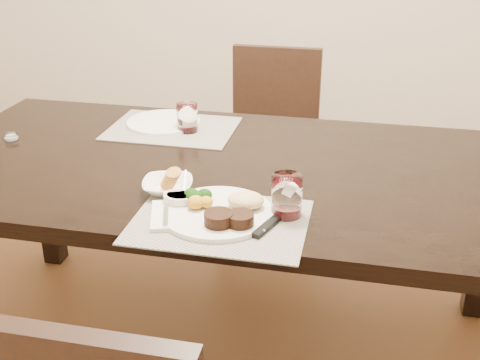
% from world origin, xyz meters
% --- Properties ---
extents(ground_plane, '(4.50, 4.50, 0.00)m').
position_xyz_m(ground_plane, '(0.00, 0.00, 0.00)').
color(ground_plane, '#4F2F19').
rests_on(ground_plane, ground).
extents(dining_table, '(2.00, 1.00, 0.75)m').
position_xyz_m(dining_table, '(0.00, 0.00, 0.67)').
color(dining_table, black).
rests_on(dining_table, ground).
extents(chair_far, '(0.42, 0.42, 0.90)m').
position_xyz_m(chair_far, '(0.00, 0.93, 0.50)').
color(chair_far, black).
rests_on(chair_far, ground).
extents(placemat_near, '(0.46, 0.34, 0.00)m').
position_xyz_m(placemat_near, '(0.07, -0.38, 0.75)').
color(placemat_near, gray).
rests_on(placemat_near, dining_table).
extents(placemat_far, '(0.46, 0.34, 0.00)m').
position_xyz_m(placemat_far, '(-0.27, 0.27, 0.75)').
color(placemat_far, gray).
rests_on(placemat_far, dining_table).
extents(dinner_plate, '(0.30, 0.30, 0.05)m').
position_xyz_m(dinner_plate, '(0.07, -0.35, 0.77)').
color(dinner_plate, silver).
rests_on(dinner_plate, placemat_near).
extents(napkin_fork, '(0.13, 0.18, 0.02)m').
position_xyz_m(napkin_fork, '(-0.06, -0.39, 0.76)').
color(napkin_fork, silver).
rests_on(napkin_fork, placemat_near).
extents(steak_knife, '(0.07, 0.26, 0.01)m').
position_xyz_m(steak_knife, '(0.20, -0.37, 0.76)').
color(steak_knife, silver).
rests_on(steak_knife, placemat_near).
extents(cracker_bowl, '(0.17, 0.17, 0.06)m').
position_xyz_m(cracker_bowl, '(-0.11, -0.24, 0.77)').
color(cracker_bowl, silver).
rests_on(cracker_bowl, placemat_near).
extents(sauce_ramekin, '(0.09, 0.13, 0.07)m').
position_xyz_m(sauce_ramekin, '(-0.06, -0.32, 0.77)').
color(sauce_ramekin, silver).
rests_on(sauce_ramekin, placemat_near).
extents(wine_glass_near, '(0.08, 0.08, 0.11)m').
position_xyz_m(wine_glass_near, '(0.24, -0.31, 0.80)').
color(wine_glass_near, silver).
rests_on(wine_glass_near, placemat_near).
extents(far_plate, '(0.28, 0.28, 0.01)m').
position_xyz_m(far_plate, '(-0.32, 0.31, 0.76)').
color(far_plate, silver).
rests_on(far_plate, placemat_far).
extents(wine_glass_far, '(0.08, 0.08, 0.10)m').
position_xyz_m(wine_glass_far, '(-0.20, 0.25, 0.80)').
color(wine_glass_far, silver).
rests_on(wine_glass_far, placemat_far).
extents(salt_cellar, '(0.05, 0.05, 0.02)m').
position_xyz_m(salt_cellar, '(-0.79, 0.04, 0.76)').
color(salt_cellar, silver).
rests_on(salt_cellar, dining_table).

